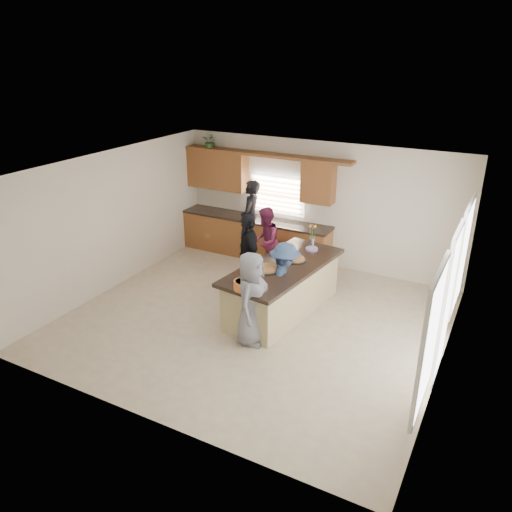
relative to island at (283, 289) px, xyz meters
The scene contains 18 objects.
floor 0.78m from the island, 119.15° to the right, with size 6.50×6.50×0.00m, color beige.
room_shell 1.58m from the island, 119.15° to the right, with size 6.52×6.02×2.81m.
back_cabinetry 2.85m from the island, 129.15° to the left, with size 4.08×0.66×2.46m.
right_wall_glazing 3.12m from the island, 13.24° to the right, with size 0.06×4.00×2.25m.
island is the anchor object (origin of this frame).
platter_front 0.65m from the island, 113.21° to the right, with size 0.45×0.45×0.18m.
platter_mid 0.61m from the island, 69.90° to the left, with size 0.41×0.41×0.17m.
platter_back 0.76m from the island, 106.68° to the left, with size 0.32×0.32×0.13m.
salad_bowl 1.33m from the island, 97.53° to the right, with size 0.34×0.34×0.15m.
clear_cup 1.24m from the island, 80.16° to the right, with size 0.08×0.08×0.10m, color white.
plate_stack 1.07m from the island, 78.81° to the left, with size 0.24×0.24×0.04m, color #A285C1.
flower_vase 1.39m from the island, 86.15° to the left, with size 0.14×0.14×0.42m.
potted_plant 4.31m from the island, 142.71° to the left, with size 0.35×0.30×0.39m, color #3D6E2C.
woman_left_back 2.77m from the island, 131.26° to the left, with size 0.68×0.44×1.86m, color black.
woman_left_mid 1.73m from the island, 128.12° to the left, with size 0.74×0.57×1.52m, color #742247.
woman_left_front 1.01m from the island, 162.85° to the left, with size 1.00×0.42×1.71m, color black.
woman_right_back 0.40m from the island, 60.36° to the right, with size 0.96×0.55×1.48m, color navy.
woman_right_front 1.25m from the island, 90.76° to the right, with size 0.79×0.51×1.62m, color slate.
Camera 1 is at (3.77, -7.04, 4.64)m, focal length 35.00 mm.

